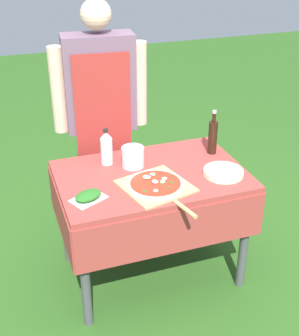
# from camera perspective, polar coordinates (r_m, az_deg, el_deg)

# --- Properties ---
(ground_plane) EXTENTS (12.00, 12.00, 0.00)m
(ground_plane) POSITION_cam_1_polar(r_m,az_deg,el_deg) (3.21, 0.21, -12.44)
(ground_plane) COLOR #2D5B1E
(prep_table) EXTENTS (1.13, 0.75, 0.75)m
(prep_table) POSITION_cam_1_polar(r_m,az_deg,el_deg) (2.84, 0.23, -2.71)
(prep_table) COLOR #A83D38
(prep_table) RESTS_ON ground
(person_cook) EXTENTS (0.63, 0.24, 1.67)m
(person_cook) POSITION_cam_1_polar(r_m,az_deg,el_deg) (3.14, -5.97, 7.46)
(person_cook) COLOR #333D56
(person_cook) RESTS_ON ground
(pizza_on_peel) EXTENTS (0.43, 0.58, 0.05)m
(pizza_on_peel) POSITION_cam_1_polar(r_m,az_deg,el_deg) (2.63, 0.84, -2.15)
(pizza_on_peel) COLOR tan
(pizza_on_peel) RESTS_ON prep_table
(oil_bottle) EXTENTS (0.06, 0.06, 0.29)m
(oil_bottle) POSITION_cam_1_polar(r_m,az_deg,el_deg) (3.01, 7.72, 3.83)
(oil_bottle) COLOR black
(oil_bottle) RESTS_ON prep_table
(water_bottle) EXTENTS (0.07, 0.07, 0.23)m
(water_bottle) POSITION_cam_1_polar(r_m,az_deg,el_deg) (2.86, -5.27, 2.50)
(water_bottle) COLOR silver
(water_bottle) RESTS_ON prep_table
(herb_container) EXTENTS (0.22, 0.19, 0.05)m
(herb_container) POSITION_cam_1_polar(r_m,az_deg,el_deg) (2.54, -7.48, -3.40)
(herb_container) COLOR silver
(herb_container) RESTS_ON prep_table
(mixing_tub) EXTENTS (0.14, 0.14, 0.12)m
(mixing_tub) POSITION_cam_1_polar(r_m,az_deg,el_deg) (2.84, -2.04, 1.36)
(mixing_tub) COLOR silver
(mixing_tub) RESTS_ON prep_table
(plate_stack) EXTENTS (0.24, 0.24, 0.03)m
(plate_stack) POSITION_cam_1_polar(r_m,az_deg,el_deg) (2.80, 8.99, -0.52)
(plate_stack) COLOR beige
(plate_stack) RESTS_ON prep_table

